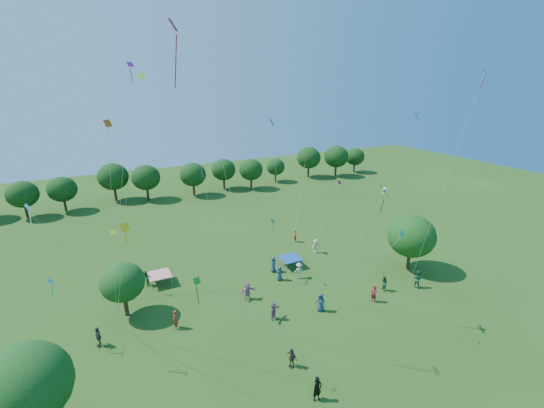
{
  "coord_description": "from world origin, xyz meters",
  "views": [
    {
      "loc": [
        -11.87,
        -9.4,
        19.83
      ],
      "look_at": [
        0.0,
        14.0,
        11.0
      ],
      "focal_mm": 24.0,
      "sensor_mm": 36.0,
      "label": 1
    }
  ],
  "objects_px": {
    "tent_red_stripe": "(159,275)",
    "tent_blue": "(290,258)",
    "man_in_black": "(317,389)",
    "near_tree_west": "(22,387)",
    "near_tree_east": "(412,236)",
    "near_tree_north": "(123,282)",
    "red_high_kite": "(185,91)",
    "pirate_kite": "(383,193)"
  },
  "relations": [
    {
      "from": "tent_blue",
      "to": "pirate_kite",
      "type": "height_order",
      "value": "pirate_kite"
    },
    {
      "from": "near_tree_north",
      "to": "pirate_kite",
      "type": "bearing_deg",
      "value": -29.37
    },
    {
      "from": "pirate_kite",
      "to": "tent_red_stripe",
      "type": "bearing_deg",
      "value": 135.78
    },
    {
      "from": "near_tree_west",
      "to": "near_tree_north",
      "type": "relative_size",
      "value": 1.27
    },
    {
      "from": "tent_blue",
      "to": "tent_red_stripe",
      "type": "bearing_deg",
      "value": 168.25
    },
    {
      "from": "near_tree_west",
      "to": "tent_red_stripe",
      "type": "height_order",
      "value": "near_tree_west"
    },
    {
      "from": "near_tree_west",
      "to": "pirate_kite",
      "type": "xyz_separation_m",
      "value": [
        24.84,
        -0.02,
        7.65
      ]
    },
    {
      "from": "tent_blue",
      "to": "man_in_black",
      "type": "xyz_separation_m",
      "value": [
        -7.43,
        -16.63,
        -0.14
      ]
    },
    {
      "from": "near_tree_east",
      "to": "man_in_black",
      "type": "bearing_deg",
      "value": -151.63
    },
    {
      "from": "man_in_black",
      "to": "tent_red_stripe",
      "type": "bearing_deg",
      "value": 106.6
    },
    {
      "from": "near_tree_west",
      "to": "tent_red_stripe",
      "type": "distance_m",
      "value": 17.88
    },
    {
      "from": "near_tree_north",
      "to": "red_high_kite",
      "type": "xyz_separation_m",
      "value": [
        4.91,
        -7.17,
        15.95
      ]
    },
    {
      "from": "near_tree_west",
      "to": "near_tree_east",
      "type": "xyz_separation_m",
      "value": [
        34.89,
        5.33,
        -0.07
      ]
    },
    {
      "from": "near_tree_west",
      "to": "tent_blue",
      "type": "distance_m",
      "value": 26.53
    },
    {
      "from": "near_tree_north",
      "to": "red_high_kite",
      "type": "relative_size",
      "value": 0.23
    },
    {
      "from": "near_tree_east",
      "to": "pirate_kite",
      "type": "bearing_deg",
      "value": -152.01
    },
    {
      "from": "near_tree_north",
      "to": "tent_blue",
      "type": "relative_size",
      "value": 2.3
    },
    {
      "from": "near_tree_east",
      "to": "red_high_kite",
      "type": "distance_m",
      "value": 28.46
    },
    {
      "from": "tent_red_stripe",
      "to": "man_in_black",
      "type": "relative_size",
      "value": 1.23
    },
    {
      "from": "pirate_kite",
      "to": "tent_blue",
      "type": "bearing_deg",
      "value": 96.2
    },
    {
      "from": "pirate_kite",
      "to": "red_high_kite",
      "type": "xyz_separation_m",
      "value": [
        -13.89,
        3.4,
        7.55
      ]
    },
    {
      "from": "near_tree_east",
      "to": "tent_red_stripe",
      "type": "xyz_separation_m",
      "value": [
        -25.17,
        9.37,
        -2.98
      ]
    },
    {
      "from": "pirate_kite",
      "to": "red_high_kite",
      "type": "relative_size",
      "value": 0.51
    },
    {
      "from": "tent_blue",
      "to": "man_in_black",
      "type": "height_order",
      "value": "man_in_black"
    },
    {
      "from": "near_tree_west",
      "to": "man_in_black",
      "type": "bearing_deg",
      "value": -16.59
    },
    {
      "from": "near_tree_east",
      "to": "pirate_kite",
      "type": "distance_m",
      "value": 13.76
    },
    {
      "from": "near_tree_west",
      "to": "pirate_kite",
      "type": "height_order",
      "value": "pirate_kite"
    },
    {
      "from": "tent_blue",
      "to": "man_in_black",
      "type": "relative_size",
      "value": 1.23
    },
    {
      "from": "tent_blue",
      "to": "man_in_black",
      "type": "distance_m",
      "value": 18.21
    },
    {
      "from": "near_tree_west",
      "to": "near_tree_east",
      "type": "height_order",
      "value": "near_tree_west"
    },
    {
      "from": "near_tree_north",
      "to": "near_tree_east",
      "type": "bearing_deg",
      "value": -10.28
    },
    {
      "from": "tent_red_stripe",
      "to": "tent_blue",
      "type": "height_order",
      "value": "same"
    },
    {
      "from": "pirate_kite",
      "to": "near_tree_north",
      "type": "bearing_deg",
      "value": 150.63
    },
    {
      "from": "near_tree_north",
      "to": "tent_blue",
      "type": "distance_m",
      "value": 17.7
    },
    {
      "from": "near_tree_west",
      "to": "red_high_kite",
      "type": "distance_m",
      "value": 19.04
    },
    {
      "from": "near_tree_north",
      "to": "man_in_black",
      "type": "xyz_separation_m",
      "value": [
        10.08,
        -15.36,
        -2.45
      ]
    },
    {
      "from": "red_high_kite",
      "to": "pirate_kite",
      "type": "bearing_deg",
      "value": -13.77
    },
    {
      "from": "near_tree_north",
      "to": "man_in_black",
      "type": "distance_m",
      "value": 18.54
    },
    {
      "from": "near_tree_west",
      "to": "near_tree_east",
      "type": "bearing_deg",
      "value": 8.68
    },
    {
      "from": "man_in_black",
      "to": "red_high_kite",
      "type": "relative_size",
      "value": 0.08
    },
    {
      "from": "tent_blue",
      "to": "pirate_kite",
      "type": "relative_size",
      "value": 0.2
    },
    {
      "from": "near_tree_east",
      "to": "pirate_kite",
      "type": "xyz_separation_m",
      "value": [
        -10.05,
        -5.34,
        7.73
      ]
    }
  ]
}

